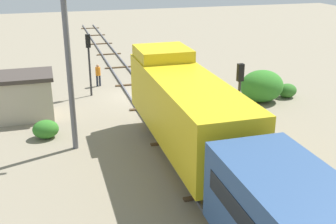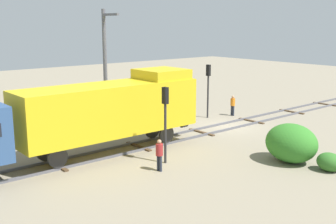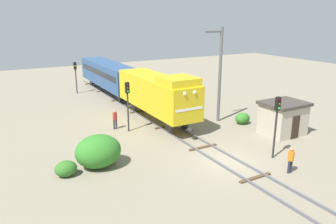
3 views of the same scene
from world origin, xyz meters
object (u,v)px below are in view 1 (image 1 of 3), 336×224
relay_hut (25,95)px  traffic_signal_near (89,54)px  locomotive (184,105)px  traffic_signal_mid (239,88)px  worker_near_track (98,73)px  worker_by_signal (260,129)px  catenary_mast (70,63)px

relay_hut → traffic_signal_near: bearing=-143.8°
locomotive → traffic_signal_mid: locomotive is taller
worker_near_track → worker_by_signal: same height
locomotive → traffic_signal_mid: size_ratio=2.74×
traffic_signal_mid → worker_by_signal: bearing=126.6°
worker_near_track → relay_hut: size_ratio=0.49×
worker_near_track → relay_hut: bearing=72.7°
traffic_signal_near → traffic_signal_mid: (-6.60, 9.98, -0.07)m
locomotive → relay_hut: (7.50, -8.01, -1.38)m
catenary_mast → relay_hut: 6.73m
worker_by_signal → catenary_mast: (9.14, -2.54, 3.53)m
locomotive → worker_near_track: bearing=-79.8°
traffic_signal_near → catenary_mast: catenary_mast is taller
catenary_mast → relay_hut: catenary_mast is taller
locomotive → catenary_mast: (4.94, -2.63, 1.76)m
locomotive → worker_by_signal: 4.56m
traffic_signal_mid → worker_near_track: traffic_signal_mid is taller
worker_by_signal → relay_hut: relay_hut is taller
locomotive → relay_hut: 11.06m
worker_near_track → worker_by_signal: 14.76m
locomotive → worker_near_track: locomotive is taller
locomotive → worker_by_signal: bearing=-178.7°
locomotive → catenary_mast: catenary_mast is taller
traffic_signal_mid → relay_hut: bearing=-32.1°
traffic_signal_mid → worker_near_track: (5.80, -12.12, -1.95)m
relay_hut → traffic_signal_mid: bearing=147.9°
worker_near_track → catenary_mast: bearing=103.3°
traffic_signal_near → worker_by_signal: 13.46m
worker_by_signal → relay_hut: (11.70, -7.91, 0.40)m
worker_near_track → catenary_mast: (2.54, 10.66, 3.53)m
catenary_mast → traffic_signal_near: bearing=-101.6°
traffic_signal_near → relay_hut: traffic_signal_near is taller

